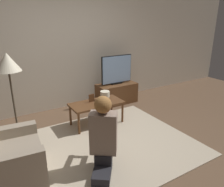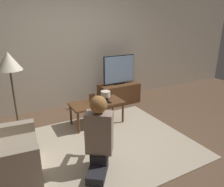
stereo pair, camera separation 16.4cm
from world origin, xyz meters
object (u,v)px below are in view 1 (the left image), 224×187
object	(u,v)px
armchair	(3,163)
person_kneeling	(103,133)
table_lamp	(105,95)
floor_lamp	(8,67)
tv	(117,70)
coffee_table	(97,105)

from	to	relation	value
armchair	person_kneeling	size ratio (longest dim) A/B	0.88
person_kneeling	table_lamp	size ratio (longest dim) A/B	5.71
floor_lamp	person_kneeling	size ratio (longest dim) A/B	1.38
floor_lamp	table_lamp	size ratio (longest dim) A/B	7.91
armchair	person_kneeling	xyz separation A→B (m)	(1.15, -0.39, 0.25)
floor_lamp	tv	bearing A→B (deg)	10.31
armchair	coffee_table	bearing A→B (deg)	-58.55
coffee_table	floor_lamp	xyz separation A→B (m)	(-1.36, 0.34, 0.81)
armchair	person_kneeling	bearing A→B (deg)	-103.50
tv	coffee_table	distance (m)	1.26
armchair	table_lamp	world-z (taller)	armchair
tv	person_kneeling	size ratio (longest dim) A/B	0.76
tv	armchair	xyz separation A→B (m)	(-2.60, -1.58, -0.51)
armchair	table_lamp	bearing A→B (deg)	-59.84
floor_lamp	coffee_table	bearing A→B (deg)	-14.08
person_kneeling	table_lamp	bearing A→B (deg)	-83.94
coffee_table	tv	bearing A→B (deg)	39.38
tv	person_kneeling	distance (m)	2.46
coffee_table	table_lamp	distance (m)	0.26
tv	person_kneeling	world-z (taller)	tv
armchair	floor_lamp	bearing A→B (deg)	-10.41
tv	floor_lamp	distance (m)	2.34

